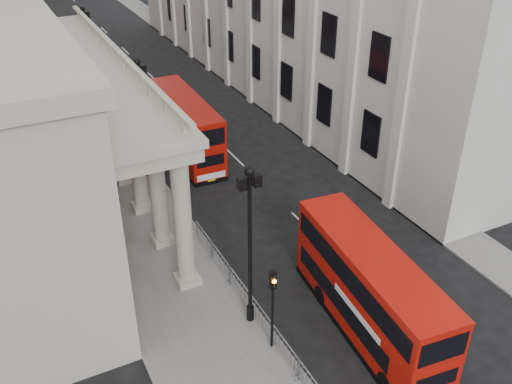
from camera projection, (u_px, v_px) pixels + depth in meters
ground at (303, 374)px, 24.68m from camera, size 260.00×260.00×0.00m
sidewalk_west at (84, 129)px, 46.55m from camera, size 6.00×140.00×0.12m
sidewalk_east at (263, 96)px, 52.92m from camera, size 3.00×140.00×0.12m
kerb at (119, 123)px, 47.68m from camera, size 0.20×140.00×0.14m
lamp_post_south at (250, 237)px, 25.01m from camera, size 1.05×0.44×8.32m
lamp_post_mid at (142, 111)px, 37.32m from camera, size 1.05×0.44×8.32m
lamp_post_north at (88, 48)px, 49.62m from camera, size 1.05×0.44×8.32m
traffic_light at (273, 296)px, 24.42m from camera, size 0.28×0.33×4.30m
crowd_barriers at (272, 333)px, 25.91m from camera, size 0.50×18.75×1.10m
bus_near at (369, 290)px, 25.93m from camera, size 3.43×10.42×4.42m
bus_far at (185, 126)px, 41.72m from camera, size 2.75×10.30×4.42m
pedestrian_a at (115, 198)px, 35.49m from camera, size 0.66×0.48×1.69m
pedestrian_b at (92, 183)px, 37.26m from camera, size 0.79×0.63×1.57m
pedestrian_c at (91, 157)px, 40.31m from camera, size 1.00×0.84×1.75m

